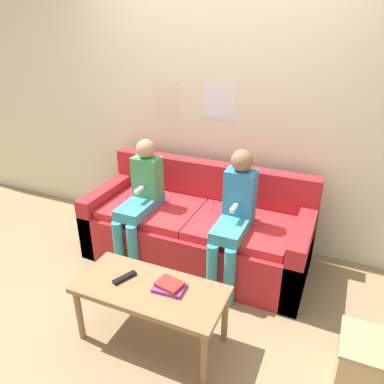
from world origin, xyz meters
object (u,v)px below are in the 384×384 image
at_px(person_left, 140,197).
at_px(storage_box, 367,364).
at_px(couch, 198,230).
at_px(person_right, 234,214).
at_px(tv_remote, 125,278).
at_px(coffee_table, 151,294).

xyz_separation_m(person_left, storage_box, (1.90, -0.63, -0.45)).
relative_size(couch, person_right, 1.75).
bearing_deg(couch, storage_box, -29.98).
bearing_deg(storage_box, tv_remote, -173.05).
relative_size(person_left, storage_box, 3.12).
xyz_separation_m(coffee_table, person_right, (0.29, 0.84, 0.24)).
height_order(couch, person_left, person_left).
bearing_deg(person_left, coffee_table, -56.28).
xyz_separation_m(person_right, tv_remote, (-0.49, -0.83, -0.18)).
bearing_deg(couch, tv_remote, -95.90).
bearing_deg(tv_remote, storage_box, 30.63).
bearing_deg(person_right, person_left, -179.70).
bearing_deg(coffee_table, tv_remote, 177.48).
bearing_deg(person_left, person_right, 0.30).
relative_size(person_left, person_right, 0.98).
height_order(person_left, person_right, person_right).
xyz_separation_m(coffee_table, person_left, (-0.55, 0.83, 0.23)).
height_order(coffee_table, storage_box, coffee_table).
distance_m(coffee_table, storage_box, 1.38).
relative_size(couch, tv_remote, 11.43).
relative_size(coffee_table, person_left, 0.90).
relative_size(coffee_table, tv_remote, 5.79).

